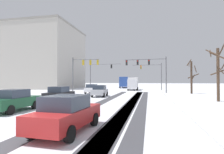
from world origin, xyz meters
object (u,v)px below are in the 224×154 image
object	(u,v)px
car_white_lead	(92,89)
car_silver_second	(100,91)
traffic_signal_far_left	(99,71)
car_dark_green_fourth	(14,100)
car_red_fifth	(67,113)
box_truck_delivery	(133,83)
traffic_signal_near_left	(83,67)
car_black_third	(59,94)
bare_tree_sidewalk_far	(192,76)
traffic_signal_near_right	(149,66)
office_building_far_left_block	(31,58)
traffic_signal_far_right	(153,71)
bare_tree_sidewalk_mid	(218,71)
bus_oncoming	(125,81)

from	to	relation	value
car_white_lead	car_silver_second	xyz separation A→B (m)	(3.09, -5.83, 0.00)
traffic_signal_far_left	car_dark_green_fourth	distance (m)	29.24
car_red_fifth	box_truck_delivery	xyz separation A→B (m)	(-0.17, 35.66, 0.82)
car_dark_green_fourth	car_silver_second	bearing A→B (deg)	77.21
traffic_signal_near_left	car_silver_second	xyz separation A→B (m)	(4.85, -6.17, -3.94)
traffic_signal_far_left	car_black_third	xyz separation A→B (m)	(1.93, -22.48, -3.69)
car_red_fifth	bare_tree_sidewalk_far	bearing A→B (deg)	67.14
traffic_signal_near_left	traffic_signal_near_right	distance (m)	11.85
car_dark_green_fourth	car_red_fifth	world-z (taller)	same
traffic_signal_near_left	office_building_far_left_block	size ratio (longest dim) A/B	0.22
traffic_signal_far_right	box_truck_delivery	distance (m)	5.69
traffic_signal_far_left	bare_tree_sidewalk_mid	distance (m)	26.90
traffic_signal_far_left	box_truck_delivery	distance (m)	8.71
traffic_signal_near_right	traffic_signal_far_right	xyz separation A→B (m)	(1.00, 11.90, -0.35)
box_truck_delivery	office_building_far_left_block	xyz separation A→B (m)	(-32.37, 5.97, 7.53)
traffic_signal_far_right	bus_oncoming	world-z (taller)	traffic_signal_far_right
bare_tree_sidewalk_mid	car_black_third	bearing A→B (deg)	-168.62
traffic_signal_near_right	car_silver_second	xyz separation A→B (m)	(-6.84, -8.10, -4.02)
car_white_lead	car_silver_second	size ratio (longest dim) A/B	1.00
traffic_signal_near_left	car_red_fifth	xyz separation A→B (m)	(8.13, -23.23, -3.94)
traffic_signal_near_left	car_black_third	distance (m)	13.44
car_black_third	office_building_far_left_block	world-z (taller)	office_building_far_left_block
traffic_signal_far_left	traffic_signal_far_right	bearing A→B (deg)	17.84
traffic_signal_near_left	car_dark_green_fourth	world-z (taller)	traffic_signal_near_left
car_silver_second	bare_tree_sidewalk_mid	xyz separation A→B (m)	(14.27, -3.08, 2.54)
box_truck_delivery	car_silver_second	bearing A→B (deg)	-99.48
car_black_third	office_building_far_left_block	bearing A→B (deg)	130.47
traffic_signal_far_left	traffic_signal_near_right	xyz separation A→B (m)	(11.52, -7.87, 0.33)
car_black_third	bus_oncoming	xyz separation A→B (m)	(2.13, 38.57, 1.18)
car_dark_green_fourth	bare_tree_sidewalk_far	bearing A→B (deg)	51.85
bare_tree_sidewalk_mid	office_building_far_left_block	xyz separation A→B (m)	(-43.53, 27.65, 5.80)
traffic_signal_near_right	box_truck_delivery	distance (m)	11.59
traffic_signal_far_right	office_building_far_left_block	xyz separation A→B (m)	(-37.09, 4.57, 4.67)
traffic_signal_far_right	car_silver_second	xyz separation A→B (m)	(-7.83, -20.00, -3.67)
traffic_signal_far_left	car_red_fifth	world-z (taller)	traffic_signal_far_left
car_silver_second	car_black_third	distance (m)	7.06
car_red_fifth	bus_oncoming	bearing A→B (deg)	94.53
traffic_signal_far_right	office_building_far_left_block	size ratio (longest dim) A/B	0.24
traffic_signal_far_right	car_white_lead	bearing A→B (deg)	-127.62
traffic_signal_far_right	office_building_far_left_block	bearing A→B (deg)	172.97
bus_oncoming	bare_tree_sidewalk_far	bearing A→B (deg)	-57.51
car_white_lead	bare_tree_sidewalk_far	bearing A→B (deg)	9.81
office_building_far_left_block	car_white_lead	bearing A→B (deg)	-35.60
bare_tree_sidewalk_far	office_building_far_left_block	size ratio (longest dim) A/B	0.21
car_white_lead	bare_tree_sidewalk_mid	bearing A→B (deg)	-27.18
traffic_signal_far_left	box_truck_delivery	world-z (taller)	traffic_signal_far_left
car_white_lead	car_red_fifth	bearing A→B (deg)	-74.47
car_white_lead	bus_oncoming	distance (m)	26.37
traffic_signal_far_left	bus_oncoming	world-z (taller)	traffic_signal_far_left
traffic_signal_far_left	box_truck_delivery	size ratio (longest dim) A/B	1.00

